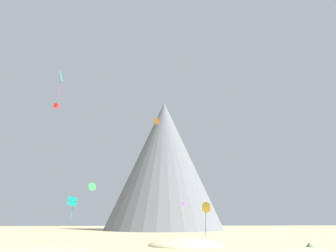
# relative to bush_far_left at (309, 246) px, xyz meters

# --- Properties ---
(dune_midground) EXTENTS (21.01, 16.32, 1.66)m
(dune_midground) POSITION_rel_bush_far_left_xyz_m (-40.37, 0.70, -0.44)
(dune_midground) COLOR #C6B284
(dune_midground) RESTS_ON ground_plane
(dune_back_low) EXTENTS (14.32, 14.25, 2.33)m
(dune_back_low) POSITION_rel_bush_far_left_xyz_m (-16.69, 7.86, -0.44)
(dune_back_low) COLOR beige
(dune_back_low) RESTS_ON ground_plane
(bush_far_left) EXTENTS (1.37, 1.37, 0.88)m
(bush_far_left) POSITION_rel_bush_far_left_xyz_m (0.00, 0.00, 0.00)
(bush_far_left) COLOR #477238
(bush_far_left) RESTS_ON ground_plane
(rock_massif) EXTENTS (64.79, 64.79, 57.05)m
(rock_massif) POSITION_rel_bush_far_left_xyz_m (-13.00, 85.52, 26.55)
(rock_massif) COLOR slate
(rock_massif) RESTS_ON ground_plane
(kite_violet_low) EXTENTS (0.93, 0.81, 5.24)m
(kite_violet_low) POSITION_rel_bush_far_left_xyz_m (-12.38, 33.96, 6.60)
(kite_violet_low) COLOR purple
(kite_green_low) EXTENTS (2.02, 1.55, 2.15)m
(kite_green_low) POSITION_rel_bush_far_left_xyz_m (-36.35, 39.88, 12.13)
(kite_green_low) COLOR green
(kite_gold_low) EXTENTS (1.58, 1.91, 6.28)m
(kite_gold_low) POSITION_rel_bush_far_left_xyz_m (-11.00, 16.04, 5.81)
(kite_gold_low) COLOR gold
(kite_orange_mid) EXTENTS (1.21, 0.82, 1.47)m
(kite_orange_mid) POSITION_rel_bush_far_left_xyz_m (-20.51, 21.51, 25.40)
(kite_orange_mid) COLOR orange
(kite_red_mid) EXTENTS (0.97, 0.97, 0.84)m
(kite_red_mid) POSITION_rel_bush_far_left_xyz_m (-40.18, 10.25, 23.73)
(kite_red_mid) COLOR red
(kite_cyan_mid) EXTENTS (0.58, 1.27, 4.64)m
(kite_cyan_mid) POSITION_rel_bush_far_left_xyz_m (-37.66, 1.69, 25.13)
(kite_cyan_mid) COLOR #33BCDB
(kite_teal_low) EXTENTS (1.56, 1.48, 3.30)m
(kite_teal_low) POSITION_rel_bush_far_left_xyz_m (-34.31, 3.47, 6.10)
(kite_teal_low) COLOR teal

